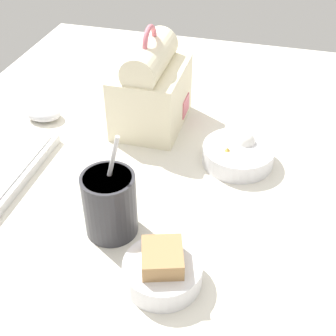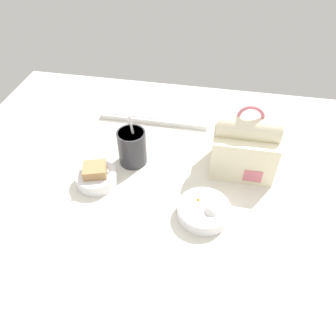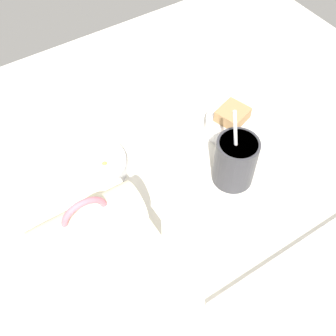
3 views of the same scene
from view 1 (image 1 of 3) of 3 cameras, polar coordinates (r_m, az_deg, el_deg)
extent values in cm
cube|color=silver|center=(85.80, 0.27, -3.39)|extent=(140.00, 110.00, 2.00)
cube|color=#EFE5C1|center=(100.22, -2.08, 8.67)|extent=(18.31, 13.54, 13.22)
cylinder|color=#EFE5C1|center=(96.28, -2.19, 13.13)|extent=(17.39, 7.27, 7.27)
cube|color=#DB707F|center=(102.83, 2.18, 7.58)|extent=(5.13, 0.30, 3.96)
torus|color=#DB707F|center=(94.94, -2.24, 14.92)|extent=(7.41, 1.00, 7.41)
cylinder|color=#333338|center=(74.93, -7.09, -4.42)|extent=(8.57, 8.57, 11.11)
cylinder|color=gold|center=(71.51, -7.41, -1.31)|extent=(7.54, 7.54, 0.60)
cylinder|color=silver|center=(70.89, -7.00, -0.12)|extent=(0.70, 3.77, 12.56)
cylinder|color=silver|center=(69.78, -0.67, -12.59)|extent=(11.64, 11.64, 3.72)
cube|color=#A87F51|center=(68.21, -0.68, -11.50)|extent=(7.89, 7.52, 5.21)
cylinder|color=silver|center=(91.91, 8.52, 1.62)|extent=(13.85, 13.85, 3.61)
ellipsoid|color=white|center=(92.58, 9.44, 3.08)|extent=(3.77, 3.77, 4.43)
cone|color=#EFBC47|center=(90.09, 7.20, 1.69)|extent=(6.26, 6.26, 3.07)
sphere|color=#4C5623|center=(91.92, 11.15, 1.50)|extent=(1.66, 1.66, 1.66)
sphere|color=#4C5623|center=(92.41, 10.70, 1.79)|extent=(1.66, 1.66, 1.66)
sphere|color=#4C5623|center=(92.51, 10.10, 1.91)|extent=(1.66, 1.66, 1.66)
sphere|color=#4C5623|center=(92.18, 9.53, 1.84)|extent=(1.66, 1.66, 1.66)
ellipsoid|color=silver|center=(107.93, -14.91, 6.52)|extent=(6.15, 8.01, 3.04)
camera|label=2|loc=(0.90, 60.03, 31.79)|focal=35.00mm
camera|label=3|loc=(1.10, -25.79, 44.18)|focal=45.00mm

